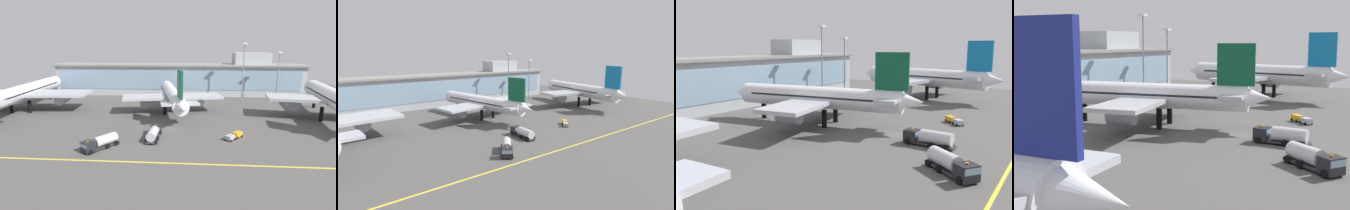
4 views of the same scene
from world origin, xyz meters
The scene contains 9 objects.
ground_plane centered at (0.00, 0.00, 0.00)m, with size 180.00×180.00×0.00m, color #514F4C.
terminal_building centered at (1.57, 53.38, 7.62)m, with size 116.51×14.00×19.44m.
airliner_near_right centered at (-0.54, 18.47, 5.90)m, with size 35.02×46.71×16.15m.
airliner_far_right centered at (49.37, 12.86, 6.89)m, with size 39.09×51.29×18.84m.
fuel_tanker_truck centered at (-3.68, -8.12, 1.51)m, with size 3.34×9.16×2.90m.
baggage_tug_near centered at (16.39, -6.98, 0.79)m, with size 4.97×5.13×1.40m.
service_truck_far centered at (-14.99, -15.80, 1.51)m, with size 7.31×8.73×2.90m.
apron_light_mast_west centered at (41.47, 39.65, 13.61)m, with size 1.80×1.80×20.33m.
apron_light_mast_centre centered at (27.32, 38.83, 15.58)m, with size 1.80×1.80×23.85m.
Camera 4 is at (-69.39, -26.04, 16.47)m, focal length 44.99 mm.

